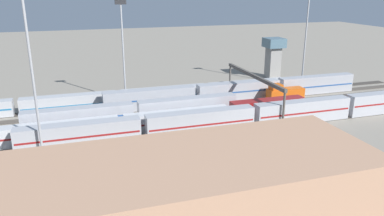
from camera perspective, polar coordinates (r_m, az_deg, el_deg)
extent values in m
plane|color=gray|center=(90.66, -1.05, -1.11)|extent=(400.00, 400.00, 0.00)
cube|color=#3D3833|center=(102.11, -3.06, 1.10)|extent=(140.00, 2.80, 0.12)
cube|color=#4C443D|center=(97.49, -2.31, 0.29)|extent=(140.00, 2.80, 0.12)
cube|color=#3D3833|center=(92.91, -1.49, -0.60)|extent=(140.00, 2.80, 0.12)
cube|color=#4C443D|center=(88.38, -0.59, -1.58)|extent=(140.00, 2.80, 0.12)
cube|color=#3D3833|center=(83.90, 0.42, -2.66)|extent=(140.00, 2.80, 0.12)
cube|color=#3D3833|center=(79.48, 1.54, -3.87)|extent=(140.00, 2.80, 0.12)
cube|color=#A8AAB2|center=(114.47, 18.14, 3.40)|extent=(23.00, 3.00, 5.00)
cube|color=#285193|center=(114.52, 18.13, 3.29)|extent=(22.40, 3.06, 0.36)
cube|color=#A8AAB2|center=(102.47, 7.02, 2.54)|extent=(23.00, 3.00, 5.00)
cube|color=#285193|center=(102.43, 7.02, 2.63)|extent=(22.40, 3.06, 0.36)
cube|color=#A8AAB2|center=(95.23, -6.36, 1.37)|extent=(23.00, 3.00, 5.00)
cube|color=#285193|center=(95.19, -6.37, 1.46)|extent=(22.40, 3.06, 0.36)
cube|color=#A8AAB2|center=(87.53, -0.66, -0.01)|extent=(23.00, 3.00, 5.00)
cube|color=#285193|center=(87.62, -0.66, -0.20)|extent=(22.40, 3.06, 0.36)
cube|color=#A8AAB2|center=(84.09, -16.64, -1.54)|extent=(23.00, 3.00, 5.00)
cube|color=#285193|center=(84.01, -16.66, -1.38)|extent=(22.40, 3.06, 0.36)
cube|color=#D85914|center=(103.61, 13.85, 1.91)|extent=(10.00, 3.00, 3.60)
cube|color=#D85914|center=(101.47, 12.50, 3.14)|extent=(3.00, 2.70, 1.40)
cube|color=#A8AAB2|center=(88.93, 16.25, -0.45)|extent=(23.00, 3.00, 5.00)
cube|color=maroon|center=(88.92, 16.25, -0.43)|extent=(22.40, 3.06, 0.36)
cube|color=#A8AAB2|center=(78.47, 1.33, -2.16)|extent=(23.00, 3.00, 5.00)
cube|color=maroon|center=(78.51, 1.33, -2.23)|extent=(22.40, 3.06, 0.36)
cube|color=#A8AAB2|center=(74.68, -16.56, -4.00)|extent=(23.00, 3.00, 5.00)
cube|color=maroon|center=(74.63, -16.58, -3.89)|extent=(22.40, 3.06, 0.36)
cube|color=maroon|center=(89.97, 11.25, -0.06)|extent=(18.00, 3.00, 4.40)
cube|color=silver|center=(82.17, -2.18, -1.67)|extent=(23.00, 3.00, 3.80)
cube|color=maroon|center=(82.19, -2.18, -1.72)|extent=(22.40, 3.06, 0.36)
cube|color=silver|center=(79.66, -19.23, -3.35)|extent=(23.00, 3.00, 3.80)
cube|color=maroon|center=(79.67, -19.23, -3.37)|extent=(22.40, 3.06, 0.36)
cube|color=#B7BABF|center=(109.04, 8.29, 3.10)|extent=(23.00, 3.00, 3.80)
cube|color=#1E6B9E|center=(109.08, 8.29, 3.01)|extent=(22.40, 3.06, 0.36)
cube|color=#B7BABF|center=(101.10, -4.18, 2.06)|extent=(23.00, 3.00, 3.80)
cube|color=#1E6B9E|center=(101.21, -4.17, 1.84)|extent=(22.40, 3.06, 0.36)
cube|color=#B7BABF|center=(98.60, -17.97, 0.80)|extent=(23.00, 3.00, 3.80)
cube|color=#1E6B9E|center=(98.74, -17.95, 0.53)|extent=(22.40, 3.06, 0.36)
cylinder|color=#9EA0A5|center=(100.89, -10.28, 7.93)|extent=(0.44, 0.44, 25.13)
cube|color=#262628|center=(99.53, -10.72, 15.41)|extent=(2.80, 0.70, 1.20)
cylinder|color=#9EA0A5|center=(68.61, -22.91, 4.84)|extent=(0.44, 0.44, 31.37)
cylinder|color=#9EA0A5|center=(118.05, 16.76, 10.48)|extent=(0.44, 0.44, 31.59)
cylinder|color=#4C4742|center=(108.59, 5.73, 4.21)|extent=(0.50, 0.50, 8.00)
cylinder|color=#4C4742|center=(83.63, 13.61, -0.39)|extent=(0.50, 0.50, 8.00)
cube|color=#4C4742|center=(94.73, 9.29, 4.77)|extent=(0.70, 30.00, 0.80)
cube|color=tan|center=(47.67, -7.49, -13.55)|extent=(59.81, 18.45, 9.54)
cube|color=gray|center=(129.99, 12.07, 6.69)|extent=(4.00, 4.00, 10.27)
cube|color=slate|center=(128.91, 12.26, 9.58)|extent=(6.00, 6.00, 3.00)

